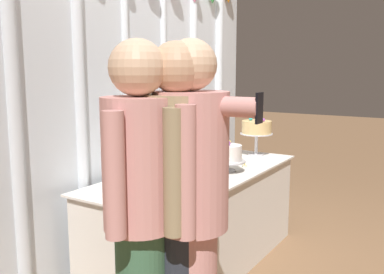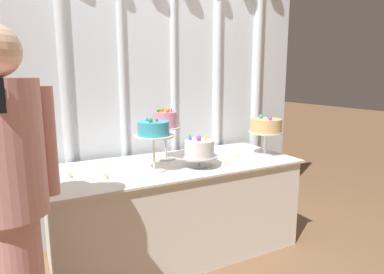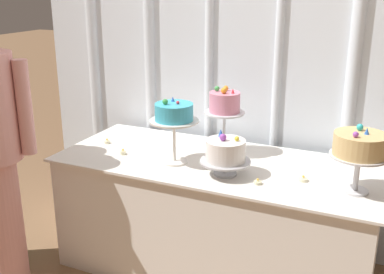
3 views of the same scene
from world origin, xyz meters
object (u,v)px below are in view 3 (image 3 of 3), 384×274
object	(u,v)px
cake_display_rightmost	(360,147)
tealight_far_right	(303,179)
cake_display_leftmost	(174,116)
cake_table	(216,217)
cake_display_midleft	(225,106)
tealight_near_left	(123,153)
tealight_near_right	(258,182)
cake_display_midright	(226,152)
tealight_far_left	(107,142)

from	to	relation	value
cake_display_rightmost	tealight_far_right	size ratio (longest dim) A/B	6.81
cake_display_leftmost	tealight_far_right	distance (m)	0.82
cake_table	cake_display_midleft	xyz separation A→B (m)	(-0.01, 0.15, 0.68)
tealight_near_left	cake_display_rightmost	bearing A→B (deg)	1.08
tealight_near_right	cake_display_rightmost	bearing A→B (deg)	13.31
cake_display_midright	tealight_far_right	world-z (taller)	cake_display_midright
cake_display_midleft	tealight_near_right	xyz separation A→B (m)	(0.34, -0.38, -0.30)
cake_table	cake_display_midright	distance (m)	0.55
tealight_near_left	tealight_far_right	xyz separation A→B (m)	(1.12, 0.05, -0.00)
cake_display_midright	cake_display_rightmost	bearing A→B (deg)	5.33
cake_table	cake_display_midright	xyz separation A→B (m)	(0.12, -0.17, 0.51)
cake_display_leftmost	tealight_near_left	xyz separation A→B (m)	(-0.36, -0.01, -0.28)
tealight_near_right	tealight_far_right	distance (m)	0.26
cake_display_rightmost	tealight_near_left	size ratio (longest dim) A/B	8.83
cake_display_leftmost	cake_display_midleft	distance (m)	0.35
cake_display_midleft	cake_display_rightmost	xyz separation A→B (m)	(0.83, -0.26, -0.06)
cake_display_leftmost	cake_display_midright	world-z (taller)	cake_display_leftmost
cake_display_midright	tealight_far_left	distance (m)	0.94
cake_display_midright	cake_table	bearing A→B (deg)	124.28
cake_display_midleft	cake_display_midright	distance (m)	0.39
cake_display_midleft	tealight_far_left	bearing A→B (deg)	-168.91
cake_display_rightmost	tealight_far_right	bearing A→B (deg)	174.23
cake_display_midleft	cake_display_rightmost	distance (m)	0.87
cake_display_leftmost	cake_display_rightmost	world-z (taller)	cake_display_leftmost
tealight_near_right	cake_display_midleft	bearing A→B (deg)	132.07
cake_display_midright	cake_display_midleft	bearing A→B (deg)	112.29
cake_display_midleft	tealight_far_left	xyz separation A→B (m)	(-0.78, -0.15, -0.30)
cake_display_midright	tealight_near_right	size ratio (longest dim) A/B	6.46
cake_display_midright	tealight_far_right	distance (m)	0.45
cake_display_midleft	tealight_near_left	bearing A→B (deg)	-153.04
cake_table	tealight_far_left	xyz separation A→B (m)	(-0.79, -0.00, 0.39)
cake_table	tealight_far_left	bearing A→B (deg)	-179.95
tealight_near_left	cake_display_midleft	bearing A→B (deg)	26.96
cake_display_midright	tealight_near_right	bearing A→B (deg)	-13.76
cake_table	cake_display_leftmost	size ratio (longest dim) A/B	4.93
cake_display_midleft	tealight_far_left	distance (m)	0.85
cake_display_leftmost	cake_display_midleft	bearing A→B (deg)	52.76
cake_display_leftmost	cake_table	bearing A→B (deg)	28.99
cake_display_midleft	cake_display_leftmost	bearing A→B (deg)	-127.24
tealight_far_left	cake_display_midleft	bearing A→B (deg)	11.09
cake_display_leftmost	tealight_far_left	world-z (taller)	cake_display_leftmost
tealight_near_left	tealight_far_right	world-z (taller)	tealight_near_left
cake_display_midleft	cake_display_midright	bearing A→B (deg)	-67.71
cake_display_midleft	tealight_far_right	size ratio (longest dim) A/B	8.33
tealight_near_left	tealight_near_right	world-z (taller)	tealight_near_left
cake_display_rightmost	tealight_near_right	distance (m)	0.55
tealight_far_left	cake_table	bearing A→B (deg)	0.05
cake_display_midleft	tealight_near_left	size ratio (longest dim) A/B	10.81
cake_display_leftmost	tealight_far_right	size ratio (longest dim) A/B	7.69
cake_display_leftmost	tealight_far_right	xyz separation A→B (m)	(0.76, 0.04, -0.28)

